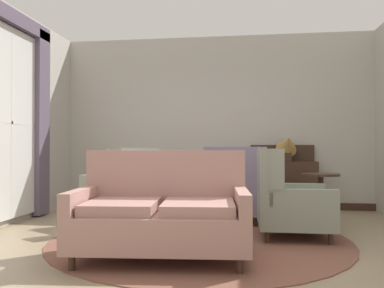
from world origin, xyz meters
name	(u,v)px	position (x,y,z in m)	size (l,w,h in m)	color
ground	(197,245)	(0.00, 0.00, 0.00)	(7.68, 7.68, 0.00)	#9E896B
wall_back	(215,122)	(0.00, 2.74, 1.52)	(5.62, 0.08, 3.03)	#BCB7AD
wall_left	(8,114)	(-2.73, 0.82, 1.52)	(0.08, 3.84, 3.03)	#BCB7AD
baseboard_back	(215,204)	(0.00, 2.69, 0.06)	(5.46, 0.03, 0.12)	#382319
area_rug	(200,238)	(0.00, 0.30, 0.01)	(3.39, 3.39, 0.01)	brown
window_with_curtains	(13,111)	(-2.63, 0.79, 1.56)	(0.12, 1.79, 2.91)	silver
coffee_table	(184,206)	(-0.17, 0.24, 0.38)	(0.77, 0.77, 0.49)	#382319
porcelain_vase	(185,182)	(-0.16, 0.21, 0.66)	(0.16, 0.16, 0.39)	#384C93
settee	(162,215)	(-0.27, -0.55, 0.42)	(1.68, 1.01, 1.02)	tan
armchair_near_sideboard	(286,200)	(1.00, 0.50, 0.43)	(0.84, 0.82, 1.04)	gray
armchair_near_window	(241,191)	(0.47, 1.44, 0.44)	(1.15, 1.15, 1.07)	slate
armchair_foreground_right	(124,191)	(-1.14, 1.03, 0.45)	(1.05, 1.03, 1.05)	gray
side_table	(321,195)	(1.51, 1.15, 0.43)	(0.49, 0.49, 0.71)	#382319
sideboard	(283,182)	(1.16, 2.45, 0.48)	(1.07, 0.44, 1.10)	#382319
gramophone	(287,146)	(1.21, 2.36, 1.08)	(0.38, 0.48, 0.52)	#382319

